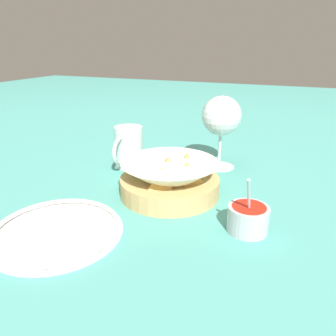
# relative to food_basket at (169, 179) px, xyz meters

# --- Properties ---
(ground_plane) EXTENTS (4.00, 4.00, 0.00)m
(ground_plane) POSITION_rel_food_basket_xyz_m (0.03, 0.00, -0.03)
(ground_plane) COLOR teal
(food_basket) EXTENTS (0.20, 0.20, 0.08)m
(food_basket) POSITION_rel_food_basket_xyz_m (0.00, 0.00, 0.00)
(food_basket) COLOR tan
(food_basket) RESTS_ON ground_plane
(sauce_cup) EXTENTS (0.07, 0.07, 0.11)m
(sauce_cup) POSITION_rel_food_basket_xyz_m (0.08, 0.18, -0.01)
(sauce_cup) COLOR #B7B7BC
(sauce_cup) RESTS_ON ground_plane
(wine_glass) EXTENTS (0.10, 0.10, 0.18)m
(wine_glass) POSITION_rel_food_basket_xyz_m (-0.20, 0.06, 0.09)
(wine_glass) COLOR silver
(wine_glass) RESTS_ON ground_plane
(beer_mug) EXTENTS (0.11, 0.07, 0.10)m
(beer_mug) POSITION_rel_food_basket_xyz_m (-0.11, -0.15, 0.01)
(beer_mug) COLOR silver
(beer_mug) RESTS_ON ground_plane
(side_plate) EXTENTS (0.22, 0.22, 0.01)m
(side_plate) POSITION_rel_food_basket_xyz_m (0.21, -0.11, -0.03)
(side_plate) COLOR white
(side_plate) RESTS_ON ground_plane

